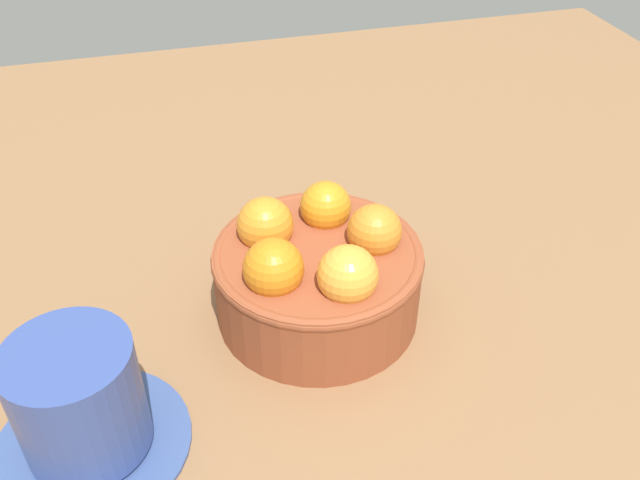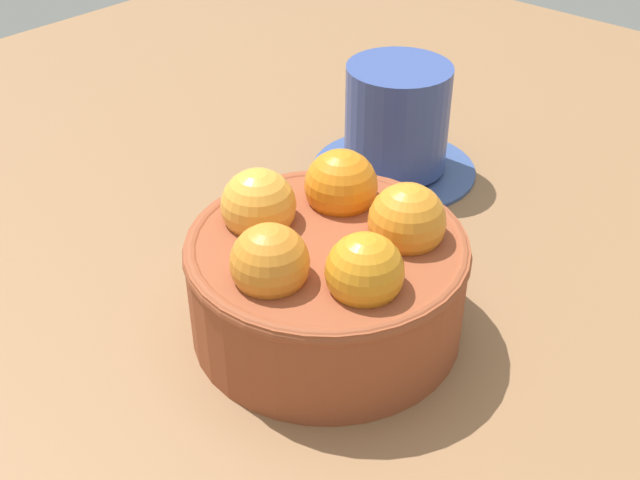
% 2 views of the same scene
% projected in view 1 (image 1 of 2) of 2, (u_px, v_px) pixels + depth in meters
% --- Properties ---
extents(ground_plane, '(1.20, 1.14, 0.03)m').
position_uv_depth(ground_plane, '(318.00, 326.00, 0.55)').
color(ground_plane, brown).
extents(terracotta_bowl, '(0.16, 0.16, 0.09)m').
position_uv_depth(terracotta_bowl, '(317.00, 272.00, 0.52)').
color(terracotta_bowl, brown).
rests_on(terracotta_bowl, ground_plane).
extents(coffee_cup, '(0.13, 0.13, 0.09)m').
position_uv_depth(coffee_cup, '(81.00, 406.00, 0.42)').
color(coffee_cup, '#374E85').
rests_on(coffee_cup, ground_plane).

